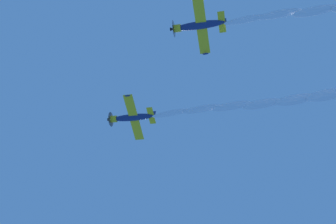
# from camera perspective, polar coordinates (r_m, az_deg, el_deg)

# --- Properties ---
(airplane_lead) EXTENTS (9.84, 8.77, 2.75)m
(airplane_lead) POSITION_cam_1_polar(r_m,az_deg,el_deg) (71.23, -5.28, -0.79)
(airplane_lead) COLOR navy
(airplane_left_wingman) EXTENTS (9.83, 8.78, 2.77)m
(airplane_left_wingman) POSITION_cam_1_polar(r_m,az_deg,el_deg) (62.97, 4.32, 12.22)
(airplane_left_wingman) COLOR navy
(smoke_trail_lead) EXTENTS (9.01, 37.73, 4.20)m
(smoke_trail_lead) POSITION_cam_1_polar(r_m,az_deg,el_deg) (69.75, 17.13, 1.66)
(smoke_trail_lead) COLOR white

